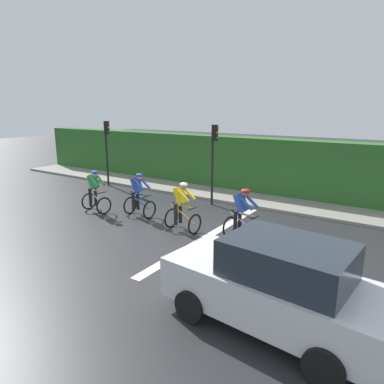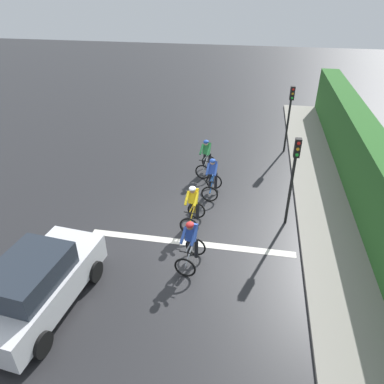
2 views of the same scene
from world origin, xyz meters
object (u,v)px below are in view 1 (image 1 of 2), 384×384
(cyclist_lead, at_px, (95,192))
(cyclist_fourth, at_px, (242,216))
(car_white, at_px, (276,285))
(traffic_light_near_crossing, at_px, (214,152))
(traffic_light_far_junction, at_px, (107,143))
(cyclist_mid, at_px, (182,208))
(cyclist_second, at_px, (138,196))

(cyclist_lead, relative_size, cyclist_fourth, 1.00)
(car_white, height_order, traffic_light_near_crossing, traffic_light_near_crossing)
(traffic_light_far_junction, bearing_deg, cyclist_mid, -115.98)
(cyclist_second, height_order, traffic_light_far_junction, traffic_light_far_junction)
(cyclist_second, height_order, car_white, car_white)
(traffic_light_near_crossing, bearing_deg, traffic_light_far_junction, 88.33)
(cyclist_second, distance_m, cyclist_mid, 2.29)
(cyclist_lead, relative_size, traffic_light_far_junction, 0.50)
(traffic_light_far_junction, bearing_deg, cyclist_second, -122.35)
(cyclist_second, distance_m, traffic_light_far_junction, 5.96)
(car_white, relative_size, traffic_light_near_crossing, 1.27)
(cyclist_fourth, xyz_separation_m, traffic_light_far_junction, (3.19, 9.20, 1.43))
(traffic_light_near_crossing, bearing_deg, car_white, -142.05)
(car_white, bearing_deg, cyclist_mid, 53.24)
(cyclist_second, height_order, traffic_light_near_crossing, traffic_light_near_crossing)
(cyclist_lead, distance_m, car_white, 9.11)
(cyclist_lead, distance_m, cyclist_mid, 4.07)
(car_white, xyz_separation_m, traffic_light_far_junction, (6.81, 11.61, 1.35))
(cyclist_mid, height_order, traffic_light_far_junction, traffic_light_far_junction)
(cyclist_fourth, bearing_deg, traffic_light_near_crossing, 42.66)
(cyclist_lead, bearing_deg, cyclist_mid, -88.26)
(cyclist_second, distance_m, cyclist_fourth, 4.31)
(cyclist_second, bearing_deg, cyclist_mid, -99.72)
(cyclist_fourth, bearing_deg, cyclist_second, 88.82)
(car_white, bearing_deg, traffic_light_near_crossing, 37.95)
(cyclist_mid, relative_size, traffic_light_near_crossing, 0.50)
(cyclist_fourth, distance_m, car_white, 4.35)
(cyclist_second, xyz_separation_m, traffic_light_far_junction, (3.10, 4.89, 1.43))
(cyclist_fourth, relative_size, car_white, 0.39)
(car_white, relative_size, traffic_light_far_junction, 1.27)
(cyclist_lead, distance_m, traffic_light_far_junction, 4.95)
(traffic_light_far_junction, bearing_deg, car_white, -120.41)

